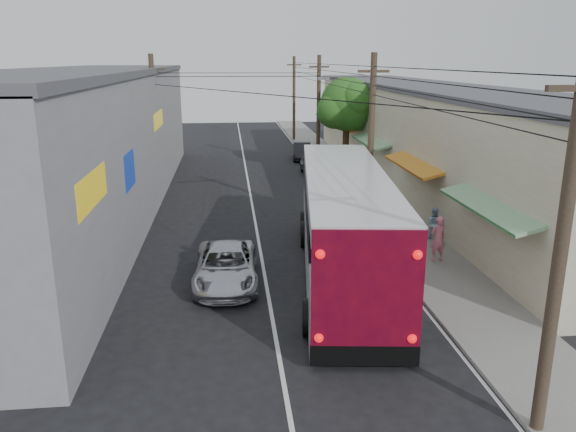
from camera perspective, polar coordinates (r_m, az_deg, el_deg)
name	(u,v)px	position (r m, az deg, el deg)	size (l,w,h in m)	color
ground	(285,393)	(14.08, -0.26, -17.54)	(120.00, 120.00, 0.00)	black
sidewalk	(360,193)	(33.52, 7.37, 2.32)	(3.00, 80.00, 0.12)	slate
building_right	(426,135)	(36.14, 13.82, 7.95)	(7.09, 40.00, 6.25)	beige
building_left	(86,141)	(30.87, -19.86, 7.17)	(7.20, 36.00, 7.25)	gray
utility_poles	(304,124)	(32.53, 1.62, 9.32)	(11.80, 45.28, 8.00)	#473828
street_tree	(348,106)	(38.71, 6.09, 11.06)	(4.40, 4.00, 6.60)	#3F2B19
coach_bus	(344,223)	(20.37, 5.73, -0.68)	(4.39, 13.67, 3.87)	silver
jeepney	(226,266)	(20.00, -6.31, -5.08)	(2.19, 4.74, 1.32)	silver
parked_suv	(355,212)	(26.30, 6.87, 0.42)	(2.38, 5.86, 1.70)	#95959D
parked_car_mid	(314,165)	(38.81, 2.63, 5.17)	(1.57, 3.91, 1.33)	#2A2B30
parked_car_far	(302,151)	(44.98, 1.42, 6.61)	(1.38, 3.95, 1.30)	black
pedestrian_near	(438,239)	(22.46, 14.99, -2.22)	(0.66, 0.43, 1.80)	#D16F83
pedestrian_far	(434,223)	(25.23, 14.57, -0.72)	(0.68, 0.53, 1.39)	#99B5DF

